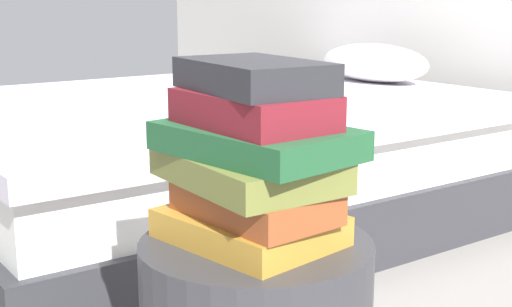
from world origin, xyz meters
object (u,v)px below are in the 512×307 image
at_px(book_olive, 247,169).
at_px(book_charcoal, 256,76).
at_px(book_ochre, 249,227).
at_px(book_maroon, 251,109).
at_px(book_forest, 258,140).
at_px(book_rust, 255,201).
at_px(bed, 219,157).

distance_m(book_olive, book_charcoal, 0.14).
distance_m(book_ochre, book_maroon, 0.19).
bearing_deg(book_forest, book_rust, -67.61).
height_order(book_olive, book_maroon, book_maroon).
bearing_deg(book_olive, book_rust, -0.03).
xyz_separation_m(book_forest, book_charcoal, (-0.01, 0.00, 0.10)).
bearing_deg(book_charcoal, bed, 153.72).
bearing_deg(book_ochre, book_rust, -17.65).
bearing_deg(book_ochre, book_charcoal, 57.93).
height_order(bed, book_rust, bed).
xyz_separation_m(book_ochre, book_rust, (0.02, -0.00, 0.05)).
bearing_deg(book_olive, bed, 150.76).
height_order(bed, book_maroon, book_maroon).
bearing_deg(book_rust, bed, 145.23).
height_order(book_ochre, book_forest, book_forest).
distance_m(book_ochre, book_charcoal, 0.24).
xyz_separation_m(bed, book_maroon, (1.31, -0.82, 0.42)).
relative_size(book_ochre, book_olive, 0.90).
height_order(bed, book_ochre, bed).
bearing_deg(book_maroon, book_charcoal, 97.51).
bearing_deg(book_forest, book_maroon, -137.60).
bearing_deg(book_ochre, book_maroon, -4.86).
bearing_deg(bed, book_rust, -30.47).
height_order(book_olive, book_charcoal, book_charcoal).
xyz_separation_m(book_forest, book_maroon, (-0.01, -0.01, 0.05)).
bearing_deg(book_ochre, bed, 140.37).
distance_m(book_ochre, book_olive, 0.09).
bearing_deg(book_maroon, book_rust, -15.39).
distance_m(book_rust, book_maroon, 0.14).
xyz_separation_m(bed, book_ochre, (1.30, -0.82, 0.24)).
bearing_deg(book_rust, book_olive, 174.08).
distance_m(book_forest, book_charcoal, 0.10).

